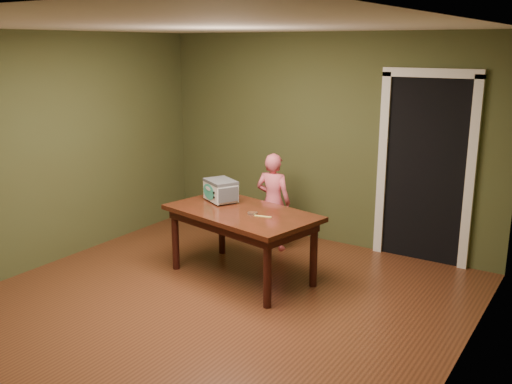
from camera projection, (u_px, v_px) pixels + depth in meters
The scene contains 8 objects.
floor at pixel (201, 312), 5.38m from camera, with size 5.00×5.00×0.00m, color brown.
room_shell at pixel (197, 133), 4.95m from camera, with size 4.52×5.02×2.61m.
doorway at pixel (433, 167), 6.70m from camera, with size 1.10×0.66×2.25m.
dining_table at pixel (242, 220), 6.03m from camera, with size 1.75×1.20×0.75m.
toy_oven at pixel (221, 190), 6.33m from camera, with size 0.46×0.41×0.25m.
baking_pan at pixel (253, 213), 5.88m from camera, with size 0.10×0.10×0.02m.
spatula at pixel (263, 216), 5.79m from camera, with size 0.18×0.03×0.01m, color #DECC60.
child at pixel (273, 202), 6.91m from camera, with size 0.44×0.29×1.20m, color #F16375.
Camera 1 is at (3.09, -3.86, 2.45)m, focal length 40.00 mm.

